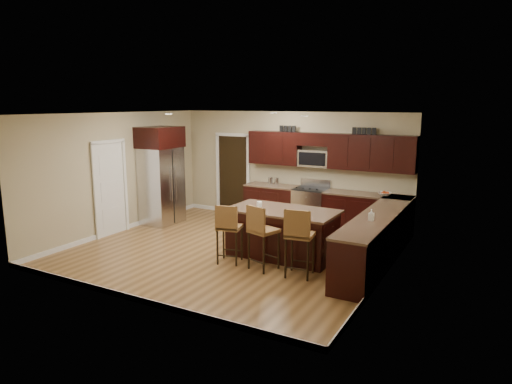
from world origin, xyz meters
The scene contains 23 objects.
floor centered at (0.00, 0.00, 0.00)m, with size 6.00×6.00×0.00m, color olive.
ceiling centered at (0.00, 0.00, 2.70)m, with size 6.00×6.00×0.00m, color silver.
wall_back centered at (0.00, 2.75, 1.35)m, with size 6.00×6.00×0.00m, color tan.
wall_left centered at (-3.00, 0.00, 1.35)m, with size 5.50×5.50×0.00m, color tan.
wall_right centered at (3.00, 0.00, 1.35)m, with size 5.50×5.50×0.00m, color tan.
base_cabinets centered at (1.90, 1.45, 0.46)m, with size 4.02×3.96×0.92m.
upper_cabinets centered at (1.04, 2.58, 1.84)m, with size 4.00×0.33×0.80m.
range centered at (0.68, 2.45, 0.47)m, with size 0.76×0.64×1.11m.
microwave centered at (0.68, 2.60, 1.62)m, with size 0.76×0.31×0.40m, color silver.
doorway centered at (-1.65, 2.73, 1.03)m, with size 0.85×0.03×2.06m, color black.
pantry_door centered at (-2.98, -0.30, 1.02)m, with size 0.03×0.80×2.04m, color white.
letter_decor centered at (0.90, 2.58, 2.29)m, with size 2.20×0.03×0.15m, color black, non-canonical shape.
island centered at (1.01, 0.18, 0.43)m, with size 2.08×1.11×0.92m.
stool_left centered at (0.33, -0.66, 0.69)m, with size 0.50×0.50×1.11m.
stool_mid centered at (1.00, -0.67, 0.73)m, with size 0.54×0.54×1.17m.
stool_right centered at (1.72, -0.67, 0.74)m, with size 0.50×0.50×1.19m.
refrigerator centered at (-2.62, 1.00, 1.20)m, with size 0.79×0.99×2.35m.
floor_mat centered at (1.34, 1.83, 0.01)m, with size 0.98×0.65×0.01m, color brown.
fruit_bowl centered at (2.39, 2.45, 0.96)m, with size 0.29×0.29×0.07m, color silver.
soap_bottle centered at (2.70, 0.17, 1.02)m, with size 0.09×0.09×0.20m, color #B2B2B2.
canister_tall centered at (-0.40, 2.45, 1.02)m, with size 0.12×0.12×0.19m, color silver.
canister_short centered at (-0.23, 2.45, 1.01)m, with size 0.11×0.11×0.18m, color silver.
island_jar centered at (0.51, 0.18, 0.97)m, with size 0.10×0.10×0.10m, color white.
Camera 1 is at (4.61, -7.42, 2.90)m, focal length 32.00 mm.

